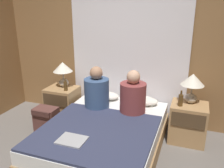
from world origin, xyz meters
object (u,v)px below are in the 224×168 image
(nightstand_left, at_px, (63,103))
(person_right_in_bed, at_px, (133,96))
(bed, at_px, (105,137))
(beer_bottle_on_left_stand, at_px, (66,86))
(lamp_right, at_px, (192,83))
(pillow_right, at_px, (142,100))
(pillow_left, at_px, (104,95))
(backpack_on_floor, at_px, (46,119))
(nightstand_right, at_px, (188,123))
(person_left_in_bed, at_px, (97,91))
(beer_bottle_on_right_stand, at_px, (181,100))
(lamp_left, at_px, (63,70))
(laptop_on_bed, at_px, (72,140))

(nightstand_left, height_order, person_right_in_bed, person_right_in_bed)
(bed, distance_m, beer_bottle_on_left_stand, 1.16)
(lamp_right, height_order, beer_bottle_on_left_stand, lamp_right)
(pillow_right, bearing_deg, pillow_left, 180.00)
(person_right_in_bed, xyz_separation_m, backpack_on_floor, (-1.30, -0.27, -0.45))
(nightstand_right, xyz_separation_m, pillow_right, (-0.72, 0.13, 0.20))
(person_left_in_bed, height_order, beer_bottle_on_right_stand, person_left_in_bed)
(pillow_right, bearing_deg, beer_bottle_on_right_stand, -20.30)
(lamp_left, xyz_separation_m, person_left_in_bed, (0.75, -0.30, -0.19))
(lamp_right, relative_size, pillow_left, 0.85)
(pillow_right, relative_size, beer_bottle_on_right_stand, 2.26)
(lamp_left, height_order, pillow_right, lamp_left)
(beer_bottle_on_right_stand, bearing_deg, pillow_right, 159.70)
(lamp_left, relative_size, lamp_right, 1.00)
(nightstand_right, xyz_separation_m, beer_bottle_on_left_stand, (-1.94, -0.09, 0.36))
(lamp_left, height_order, laptop_on_bed, lamp_left)
(beer_bottle_on_left_stand, bearing_deg, beer_bottle_on_right_stand, 0.00)
(lamp_left, bearing_deg, laptop_on_bed, -56.22)
(nightstand_left, height_order, lamp_right, lamp_right)
(person_right_in_bed, relative_size, backpack_on_floor, 1.55)
(beer_bottle_on_right_stand, bearing_deg, nightstand_left, 177.50)
(bed, xyz_separation_m, person_right_in_bed, (0.27, 0.42, 0.47))
(lamp_left, distance_m, person_left_in_bed, 0.83)
(lamp_right, height_order, person_left_in_bed, person_left_in_bed)
(nightstand_right, bearing_deg, nightstand_left, 180.00)
(beer_bottle_on_right_stand, bearing_deg, bed, -148.10)
(nightstand_right, distance_m, lamp_left, 2.16)
(lamp_right, distance_m, backpack_on_floor, 2.24)
(laptop_on_bed, bearing_deg, nightstand_right, 45.61)
(bed, xyz_separation_m, beer_bottle_on_left_stand, (-0.91, 0.57, 0.44))
(pillow_right, xyz_separation_m, beer_bottle_on_left_stand, (-1.23, -0.22, 0.17))
(person_right_in_bed, xyz_separation_m, beer_bottle_on_left_stand, (-1.17, 0.14, -0.03))
(nightstand_left, bearing_deg, person_left_in_bed, -16.98)
(lamp_left, xyz_separation_m, pillow_left, (0.72, 0.06, -0.38))
(bed, bearing_deg, beer_bottle_on_left_stand, 147.99)
(lamp_right, relative_size, person_right_in_bed, 0.68)
(nightstand_left, height_order, backpack_on_floor, nightstand_left)
(person_right_in_bed, height_order, beer_bottle_on_left_stand, person_right_in_bed)
(nightstand_left, distance_m, pillow_right, 1.38)
(pillow_left, distance_m, person_right_in_bed, 0.72)
(lamp_left, height_order, pillow_left, lamp_left)
(nightstand_left, height_order, person_left_in_bed, person_left_in_bed)
(nightstand_left, bearing_deg, pillow_right, 5.61)
(lamp_right, height_order, laptop_on_bed, lamp_right)
(bed, distance_m, nightstand_right, 1.23)
(lamp_left, relative_size, pillow_left, 0.85)
(lamp_right, bearing_deg, pillow_left, 177.60)
(lamp_left, xyz_separation_m, lamp_right, (2.08, 0.00, 0.00))
(person_right_in_bed, height_order, backpack_on_floor, person_right_in_bed)
(person_right_in_bed, bearing_deg, beer_bottle_on_right_stand, 12.50)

